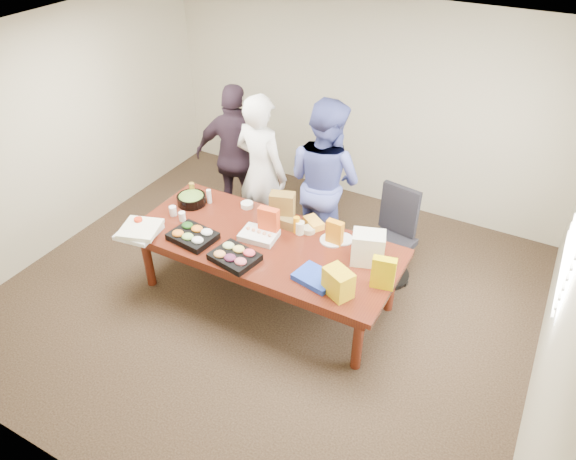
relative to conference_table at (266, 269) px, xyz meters
The scene contains 37 objects.
floor 0.39m from the conference_table, ahead, with size 5.50×5.00×0.02m, color #47301E.
ceiling 2.33m from the conference_table, ahead, with size 5.50×5.00×0.02m, color white.
wall_back 2.68m from the conference_table, 90.00° to the left, with size 5.50×0.04×2.70m, color beige.
wall_front 2.68m from the conference_table, 90.00° to the right, with size 5.50×0.04×2.70m, color beige.
wall_left 2.92m from the conference_table, behind, with size 0.04×5.00×2.70m, color beige.
wall_right 2.92m from the conference_table, ahead, with size 0.04×5.00×2.70m, color beige.
conference_table is the anchor object (origin of this frame).
office_chair 1.41m from the conference_table, 41.70° to the left, with size 0.54×0.54×1.05m, color black.
person_center 1.21m from the conference_table, 122.66° to the left, with size 0.70×0.46×1.92m, color white.
person_right 1.22m from the conference_table, 80.65° to the left, with size 0.95×0.74×1.96m, color #4852A2.
person_left 1.64m from the conference_table, 133.15° to the left, with size 1.09×0.45×1.86m, color #2A1C27.
veggie_tray 0.85m from the conference_table, 154.49° to the right, with size 0.45×0.35×0.07m, color black.
fruit_tray 0.58m from the conference_table, 104.64° to the right, with size 0.44×0.34×0.07m, color black.
sheet_cake 0.42m from the conference_table, 164.74° to the left, with size 0.37×0.28×0.07m, color white.
salad_bowl 1.20m from the conference_table, 168.64° to the left, with size 0.32×0.32×0.11m, color black.
chip_bag_blue 0.88m from the conference_table, 22.13° to the right, with size 0.38×0.28×0.06m, color #1C3BB5.
chip_bag_red 0.55m from the conference_table, 102.33° to the left, with size 0.22×0.09×0.31m, color red.
chip_bag_yellow 1.41m from the conference_table, ahead, with size 0.22×0.09×0.32m, color #E6C900.
chip_bag_orange 0.87m from the conference_table, 26.20° to the left, with size 0.17×0.08×0.27m, color orange.
mayo_jar 0.59m from the conference_table, 49.65° to the left, with size 0.09×0.09×0.14m, color white.
mustard_bottle 0.59m from the conference_table, 54.95° to the left, with size 0.07×0.07×0.19m, color orange.
dressing_bottle 1.30m from the conference_table, 164.08° to the left, with size 0.06×0.06×0.19m, color brown.
ranch_bottle 1.09m from the conference_table, 160.13° to the left, with size 0.05×0.05×0.16m, color white.
banana_bunch 0.71m from the conference_table, 57.01° to the left, with size 0.24×0.14×0.08m, color gold.
bread_loaf 0.56m from the conference_table, 69.30° to the left, with size 0.27×0.12×0.11m, color brown.
kraft_bag 0.69m from the conference_table, 93.53° to the left, with size 0.26×0.15×0.34m, color brown.
red_cup 1.44m from the conference_table, 161.72° to the right, with size 0.09×0.09×0.12m, color red.
clear_cup_a 1.07m from the conference_table, behind, with size 0.07×0.07×0.10m, color white.
clear_cup_b 1.21m from the conference_table, behind, with size 0.08×0.08×0.11m, color white.
pizza_box_lower 1.39m from the conference_table, 157.04° to the right, with size 0.39×0.39×0.04m, color white.
pizza_box_upper 1.38m from the conference_table, 157.04° to the right, with size 0.39×0.39×0.04m, color white.
plate_a 0.89m from the conference_table, 30.85° to the left, with size 0.23×0.23×0.01m, color silver.
plate_b 0.79m from the conference_table, 29.38° to the left, with size 0.26×0.26×0.02m, color white.
dip_bowl_a 0.63m from the conference_table, 48.72° to the left, with size 0.14×0.14×0.05m, color beige.
dip_bowl_b 0.80m from the conference_table, 137.69° to the left, with size 0.14×0.14×0.06m, color white.
grocery_bag_white 1.19m from the conference_table, 10.47° to the left, with size 0.31×0.22×0.33m, color silver.
grocery_bag_yellow 1.17m from the conference_table, 20.57° to the right, with size 0.26×0.18×0.26m, color gold.
Camera 1 is at (2.31, -3.74, 4.02)m, focal length 33.22 mm.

